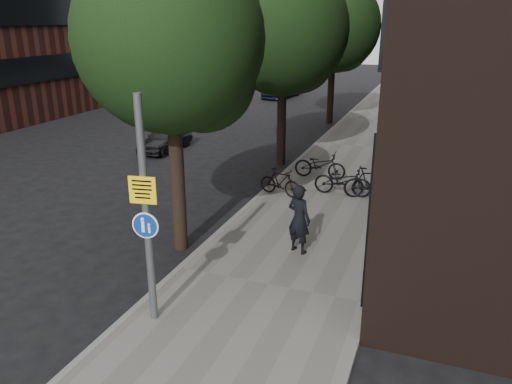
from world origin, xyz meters
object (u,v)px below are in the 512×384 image
at_px(pedestrian, 299,219).
at_px(parked_bike_facade_near, 343,181).
at_px(parked_car_near, 165,138).
at_px(signpost, 146,213).

height_order(pedestrian, parked_bike_facade_near, pedestrian).
xyz_separation_m(pedestrian, parked_car_near, (-8.61, 8.11, -0.46)).
bearing_deg(parked_car_near, pedestrian, -41.73).
distance_m(signpost, parked_bike_facade_near, 8.89).
bearing_deg(parked_car_near, signpost, -58.98).
bearing_deg(signpost, parked_bike_facade_near, 66.76).
distance_m(pedestrian, parked_bike_facade_near, 4.64).
xyz_separation_m(signpost, pedestrian, (1.85, 3.86, -1.35)).
relative_size(pedestrian, parked_bike_facade_near, 0.93).
xyz_separation_m(signpost, parked_bike_facade_near, (2.04, 8.47, -1.74)).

